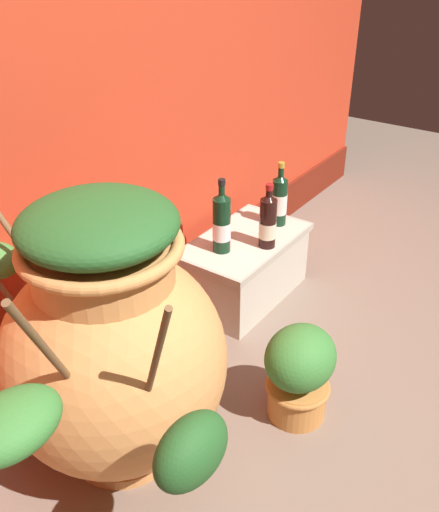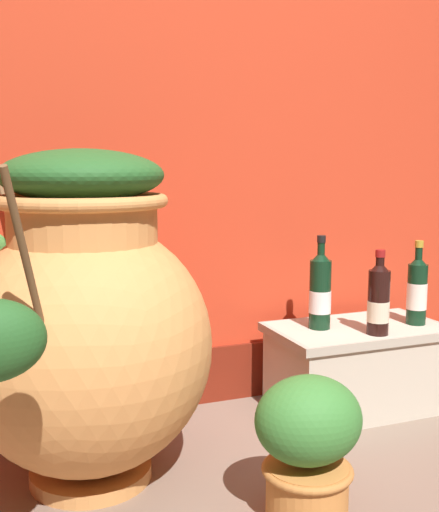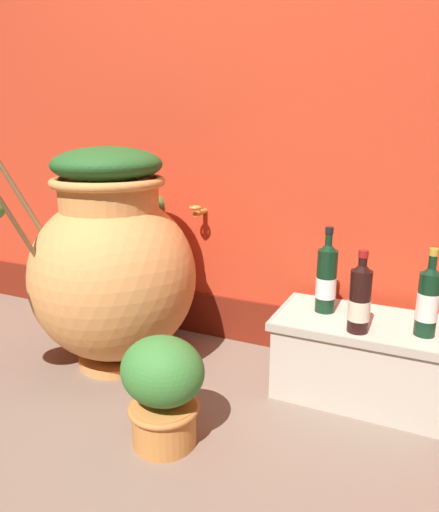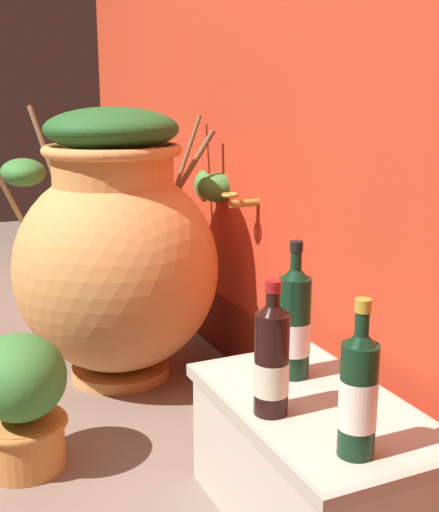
# 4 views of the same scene
# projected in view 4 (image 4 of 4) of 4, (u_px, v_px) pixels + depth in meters

# --- Properties ---
(terracotta_urn) EXTENTS (0.93, 1.06, 0.92)m
(terracotta_urn) POSITION_uv_depth(u_px,v_px,m) (115.00, 251.00, 2.23)
(terracotta_urn) COLOR #D68E4C
(terracotta_urn) RESTS_ON ground_plane
(stone_ledge) EXTENTS (0.62, 0.36, 0.30)m
(stone_ledge) POSITION_uv_depth(u_px,v_px,m) (314.00, 460.00, 1.48)
(stone_ledge) COLOR beige
(stone_ledge) RESTS_ON ground_plane
(wine_bottle_left) EXTENTS (0.07, 0.07, 0.30)m
(wine_bottle_left) POSITION_uv_depth(u_px,v_px,m) (358.00, 391.00, 1.21)
(wine_bottle_left) COLOR black
(wine_bottle_left) RESTS_ON stone_ledge
(wine_bottle_middle) EXTENTS (0.07, 0.07, 0.29)m
(wine_bottle_middle) POSITION_uv_depth(u_px,v_px,m) (272.00, 358.00, 1.37)
(wine_bottle_middle) COLOR black
(wine_bottle_middle) RESTS_ON stone_ledge
(wine_bottle_right) EXTENTS (0.08, 0.08, 0.33)m
(wine_bottle_right) POSITION_uv_depth(u_px,v_px,m) (294.00, 321.00, 1.55)
(wine_bottle_right) COLOR black
(wine_bottle_right) RESTS_ON stone_ledge
(potted_shrub) EXTENTS (0.27, 0.24, 0.37)m
(potted_shrub) POSITION_uv_depth(u_px,v_px,m) (21.00, 398.00, 1.71)
(potted_shrub) COLOR #CC7F3D
(potted_shrub) RESTS_ON ground_plane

